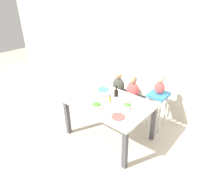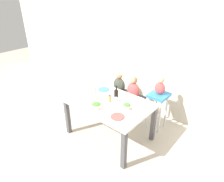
{
  "view_description": "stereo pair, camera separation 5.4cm",
  "coord_description": "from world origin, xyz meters",
  "px_view_note": "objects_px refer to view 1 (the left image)",
  "views": [
    {
      "loc": [
        1.91,
        -2.25,
        2.47
      ],
      "look_at": [
        0.0,
        0.07,
        0.91
      ],
      "focal_mm": 32.0,
      "sensor_mm": 36.0,
      "label": 1
    },
    {
      "loc": [
        1.95,
        -2.21,
        2.47
      ],
      "look_at": [
        0.0,
        0.07,
        0.91
      ],
      "focal_mm": 32.0,
      "sensor_mm": 36.0,
      "label": 2
    }
  ],
  "objects_px": {
    "chair_far_center": "(132,101)",
    "person_child_center": "(133,88)",
    "dinner_plate_back_right": "(140,103)",
    "dinner_plate_front_right": "(118,117)",
    "dinner_plate_front_left": "(84,98)",
    "chair_right_highchair": "(158,101)",
    "person_baby_right": "(160,85)",
    "chair_far_left": "(118,95)",
    "dinner_plate_back_left": "(103,89)",
    "paper_towel_roll": "(94,93)",
    "wine_glass_near": "(116,100)",
    "salad_bowl_small": "(127,106)",
    "person_child_left": "(119,83)",
    "salad_bowl_large": "(97,106)",
    "wine_bottle": "(116,95)"
  },
  "relations": [
    {
      "from": "chair_far_left",
      "to": "dinner_plate_front_right",
      "type": "distance_m",
      "value": 1.35
    },
    {
      "from": "dinner_plate_front_left",
      "to": "dinner_plate_front_right",
      "type": "xyz_separation_m",
      "value": [
        0.84,
        -0.07,
        0.0
      ]
    },
    {
      "from": "chair_far_left",
      "to": "wine_glass_near",
      "type": "height_order",
      "value": "wine_glass_near"
    },
    {
      "from": "paper_towel_roll",
      "to": "dinner_plate_front_right",
      "type": "xyz_separation_m",
      "value": [
        0.65,
        -0.16,
        -0.12
      ]
    },
    {
      "from": "person_child_center",
      "to": "salad_bowl_small",
      "type": "xyz_separation_m",
      "value": [
        0.4,
        -0.77,
        0.1
      ]
    },
    {
      "from": "chair_right_highchair",
      "to": "dinner_plate_back_right",
      "type": "distance_m",
      "value": 0.53
    },
    {
      "from": "chair_far_center",
      "to": "person_baby_right",
      "type": "xyz_separation_m",
      "value": [
        0.57,
        0.0,
        0.53
      ]
    },
    {
      "from": "dinner_plate_front_right",
      "to": "dinner_plate_back_left",
      "type": "bearing_deg",
      "value": 145.55
    },
    {
      "from": "paper_towel_roll",
      "to": "salad_bowl_small",
      "type": "xyz_separation_m",
      "value": [
        0.63,
        0.11,
        -0.08
      ]
    },
    {
      "from": "chair_far_left",
      "to": "dinner_plate_back_left",
      "type": "height_order",
      "value": "dinner_plate_back_left"
    },
    {
      "from": "person_child_center",
      "to": "salad_bowl_large",
      "type": "relative_size",
      "value": 2.62
    },
    {
      "from": "paper_towel_roll",
      "to": "person_child_left",
      "type": "bearing_deg",
      "value": 99.12
    },
    {
      "from": "chair_far_left",
      "to": "chair_far_center",
      "type": "relative_size",
      "value": 1.0
    },
    {
      "from": "wine_bottle",
      "to": "salad_bowl_small",
      "type": "relative_size",
      "value": 2.07
    },
    {
      "from": "salad_bowl_small",
      "to": "chair_right_highchair",
      "type": "bearing_deg",
      "value": 78.01
    },
    {
      "from": "paper_towel_roll",
      "to": "dinner_plate_back_left",
      "type": "xyz_separation_m",
      "value": [
        -0.12,
        0.38,
        -0.12
      ]
    },
    {
      "from": "chair_right_highchair",
      "to": "person_child_left",
      "type": "distance_m",
      "value": 0.93
    },
    {
      "from": "chair_far_center",
      "to": "paper_towel_roll",
      "type": "relative_size",
      "value": 1.82
    },
    {
      "from": "chair_far_left",
      "to": "dinner_plate_back_left",
      "type": "distance_m",
      "value": 0.61
    },
    {
      "from": "wine_glass_near",
      "to": "salad_bowl_large",
      "type": "distance_m",
      "value": 0.33
    },
    {
      "from": "dinner_plate_front_left",
      "to": "dinner_plate_back_right",
      "type": "relative_size",
      "value": 1.0
    },
    {
      "from": "dinner_plate_front_right",
      "to": "paper_towel_roll",
      "type": "bearing_deg",
      "value": 166.5
    },
    {
      "from": "person_child_left",
      "to": "paper_towel_roll",
      "type": "bearing_deg",
      "value": -80.88
    },
    {
      "from": "wine_bottle",
      "to": "dinner_plate_front_right",
      "type": "distance_m",
      "value": 0.48
    },
    {
      "from": "person_baby_right",
      "to": "salad_bowl_small",
      "type": "height_order",
      "value": "person_baby_right"
    },
    {
      "from": "chair_right_highchair",
      "to": "dinner_plate_back_right",
      "type": "relative_size",
      "value": 3.48
    },
    {
      "from": "dinner_plate_back_left",
      "to": "salad_bowl_large",
      "type": "bearing_deg",
      "value": -57.46
    },
    {
      "from": "person_child_center",
      "to": "dinner_plate_back_right",
      "type": "distance_m",
      "value": 0.7
    },
    {
      "from": "dinner_plate_front_right",
      "to": "dinner_plate_back_right",
      "type": "bearing_deg",
      "value": 84.29
    },
    {
      "from": "paper_towel_roll",
      "to": "dinner_plate_back_left",
      "type": "relative_size",
      "value": 1.18
    },
    {
      "from": "dinner_plate_back_right",
      "to": "dinner_plate_front_right",
      "type": "distance_m",
      "value": 0.54
    },
    {
      "from": "dinner_plate_front_left",
      "to": "dinner_plate_back_right",
      "type": "xyz_separation_m",
      "value": [
        0.89,
        0.46,
        0.0
      ]
    },
    {
      "from": "salad_bowl_large",
      "to": "chair_right_highchair",
      "type": "bearing_deg",
      "value": 62.59
    },
    {
      "from": "paper_towel_roll",
      "to": "dinner_plate_front_left",
      "type": "height_order",
      "value": "paper_towel_roll"
    },
    {
      "from": "person_baby_right",
      "to": "wine_bottle",
      "type": "bearing_deg",
      "value": -123.19
    },
    {
      "from": "dinner_plate_back_right",
      "to": "dinner_plate_front_right",
      "type": "bearing_deg",
      "value": -95.71
    },
    {
      "from": "chair_far_center",
      "to": "chair_right_highchair",
      "type": "distance_m",
      "value": 0.6
    },
    {
      "from": "dinner_plate_front_left",
      "to": "salad_bowl_small",
      "type": "bearing_deg",
      "value": 13.62
    },
    {
      "from": "chair_far_left",
      "to": "chair_right_highchair",
      "type": "relative_size",
      "value": 0.62
    },
    {
      "from": "person_child_left",
      "to": "dinner_plate_back_left",
      "type": "bearing_deg",
      "value": -87.98
    },
    {
      "from": "chair_far_center",
      "to": "dinner_plate_back_left",
      "type": "relative_size",
      "value": 2.15
    },
    {
      "from": "person_child_center",
      "to": "wine_glass_near",
      "type": "height_order",
      "value": "wine_glass_near"
    },
    {
      "from": "chair_far_left",
      "to": "dinner_plate_back_left",
      "type": "bearing_deg",
      "value": -87.98
    },
    {
      "from": "chair_far_center",
      "to": "person_baby_right",
      "type": "height_order",
      "value": "person_baby_right"
    },
    {
      "from": "person_child_left",
      "to": "salad_bowl_small",
      "type": "distance_m",
      "value": 1.09
    },
    {
      "from": "salad_bowl_small",
      "to": "dinner_plate_back_right",
      "type": "bearing_deg",
      "value": 73.29
    },
    {
      "from": "person_child_center",
      "to": "dinner_plate_front_right",
      "type": "xyz_separation_m",
      "value": [
        0.43,
        -1.04,
        0.06
      ]
    },
    {
      "from": "person_child_left",
      "to": "dinner_plate_back_left",
      "type": "height_order",
      "value": "person_child_left"
    },
    {
      "from": "chair_far_center",
      "to": "person_child_center",
      "type": "bearing_deg",
      "value": 90.0
    },
    {
      "from": "chair_far_left",
      "to": "person_child_center",
      "type": "height_order",
      "value": "person_child_center"
    }
  ]
}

